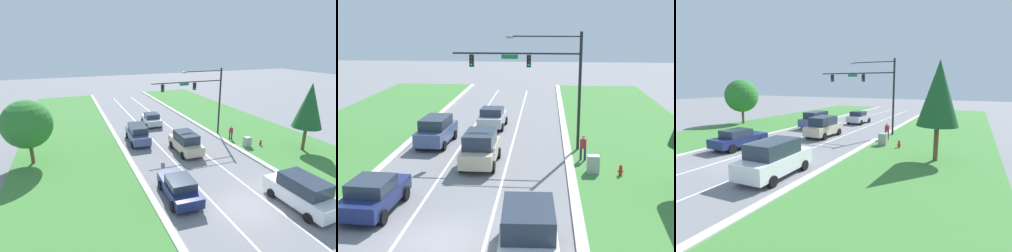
# 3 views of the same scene
# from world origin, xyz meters

# --- Properties ---
(ground_plane) EXTENTS (160.00, 160.00, 0.00)m
(ground_plane) POSITION_xyz_m (0.00, 0.00, 0.00)
(ground_plane) COLOR slate
(curb_strip_right) EXTENTS (0.50, 90.00, 0.15)m
(curb_strip_right) POSITION_xyz_m (5.65, 0.00, 0.07)
(curb_strip_right) COLOR beige
(curb_strip_right) RESTS_ON ground_plane
(curb_strip_left) EXTENTS (0.50, 90.00, 0.15)m
(curb_strip_left) POSITION_xyz_m (-5.65, 0.00, 0.07)
(curb_strip_left) COLOR beige
(curb_strip_left) RESTS_ON ground_plane
(grass_verge_right) EXTENTS (10.00, 90.00, 0.08)m
(grass_verge_right) POSITION_xyz_m (10.90, 0.00, 0.04)
(grass_verge_right) COLOR #427F38
(grass_verge_right) RESTS_ON ground_plane
(lane_stripe_inner_left) EXTENTS (0.14, 81.00, 0.01)m
(lane_stripe_inner_left) POSITION_xyz_m (-1.80, 0.00, 0.00)
(lane_stripe_inner_left) COLOR white
(lane_stripe_inner_left) RESTS_ON ground_plane
(lane_stripe_inner_right) EXTENTS (0.14, 81.00, 0.01)m
(lane_stripe_inner_right) POSITION_xyz_m (1.80, 0.00, 0.00)
(lane_stripe_inner_right) COLOR white
(lane_stripe_inner_right) RESTS_ON ground_plane
(traffic_signal_mast) EXTENTS (8.59, 0.41, 7.98)m
(traffic_signal_mast) POSITION_xyz_m (3.89, 13.92, 5.35)
(traffic_signal_mast) COLOR black
(traffic_signal_mast) RESTS_ON ground_plane
(champagne_suv) EXTENTS (2.18, 4.83, 2.11)m
(champagne_suv) POSITION_xyz_m (0.19, 10.10, 1.07)
(champagne_suv) COLOR beige
(champagne_suv) RESTS_ON ground_plane
(navy_sedan) EXTENTS (2.35, 4.74, 1.65)m
(navy_sedan) POSITION_xyz_m (-3.76, 2.68, 0.84)
(navy_sedan) COLOR navy
(navy_sedan) RESTS_ON ground_plane
(white_suv) EXTENTS (2.44, 5.05, 2.15)m
(white_suv) POSITION_xyz_m (3.56, -1.20, 1.08)
(white_suv) COLOR white
(white_suv) RESTS_ON ground_plane
(silver_sedan) EXTENTS (2.25, 4.22, 1.69)m
(silver_sedan) POSITION_xyz_m (-0.21, 20.21, 0.85)
(silver_sedan) COLOR silver
(silver_sedan) RESTS_ON ground_plane
(slate_blue_suv) EXTENTS (2.28, 5.12, 2.01)m
(slate_blue_suv) POSITION_xyz_m (-3.60, 14.65, 1.03)
(slate_blue_suv) COLOR #475684
(slate_blue_suv) RESTS_ON ground_plane
(utility_cabinet) EXTENTS (0.70, 0.60, 1.11)m
(utility_cabinet) POSITION_xyz_m (6.91, 8.95, 0.56)
(utility_cabinet) COLOR #9E9E99
(utility_cabinet) RESTS_ON ground_plane
(pedestrian) EXTENTS (0.41, 0.27, 1.69)m
(pedestrian) POSITION_xyz_m (6.51, 11.42, 0.94)
(pedestrian) COLOR #232842
(pedestrian) RESTS_ON ground_plane
(fire_hydrant) EXTENTS (0.34, 0.20, 0.70)m
(fire_hydrant) POSITION_xyz_m (8.44, 8.63, 0.34)
(fire_hydrant) COLOR red
(fire_hydrant) RESTS_ON ground_plane
(conifer_near_right_tree) EXTENTS (2.81, 2.81, 7.04)m
(conifer_near_right_tree) POSITION_xyz_m (11.68, 6.07, 4.76)
(conifer_near_right_tree) COLOR brown
(conifer_near_right_tree) RESTS_ON ground_plane
(oak_near_left_tree) EXTENTS (4.32, 4.32, 5.97)m
(oak_near_left_tree) POSITION_xyz_m (-14.08, 12.71, 3.80)
(oak_near_left_tree) COLOR brown
(oak_near_left_tree) RESTS_ON ground_plane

